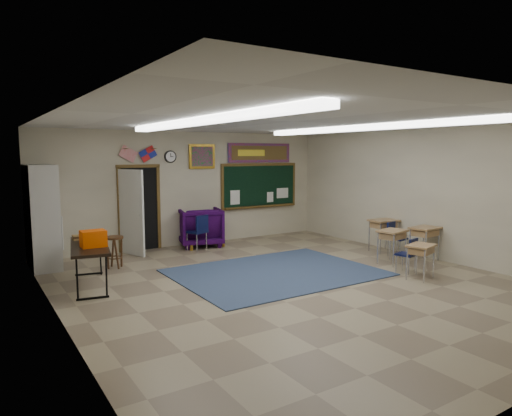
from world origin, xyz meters
TOP-DOWN VIEW (x-y plane):
  - floor at (0.00, 0.00)m, footprint 9.00×9.00m
  - back_wall at (0.00, 4.50)m, footprint 8.00×0.04m
  - left_wall at (-4.00, 0.00)m, footprint 0.04×9.00m
  - right_wall at (4.00, 0.00)m, footprint 0.04×9.00m
  - ceiling at (0.00, 0.00)m, footprint 8.00×9.00m
  - area_rug at (0.20, 0.80)m, footprint 4.00×3.00m
  - fluorescent_strips at (0.00, 0.00)m, footprint 3.86×6.00m
  - doorway at (-1.50, 4.35)m, footprint 1.10×0.89m
  - chalkboard at (2.20, 4.46)m, footprint 2.55×0.14m
  - bulletin_board at (2.20, 4.47)m, footprint 2.10×0.05m
  - framed_art_print at (0.35, 4.47)m, footprint 0.75×0.05m
  - wall_clock at (-0.55, 4.47)m, footprint 0.32×0.05m
  - wall_flags at (-1.40, 4.44)m, footprint 1.16×0.06m
  - storage_cabinet at (-3.71, 3.85)m, footprint 0.59×1.25m
  - wingback_armchair at (0.12, 4.15)m, footprint 1.33×1.36m
  - student_chair_reading at (-0.22, 3.66)m, footprint 0.58×0.58m
  - student_chair_desk_a at (2.44, -0.62)m, footprint 0.43×0.43m
  - student_chair_desk_b at (3.53, 0.51)m, footprint 0.48×0.48m
  - student_desk_front_left at (2.81, 0.06)m, footprint 0.71×0.59m
  - student_desk_front_right at (3.65, 1.05)m, footprint 0.71×0.56m
  - student_desk_back_left at (2.28, -1.10)m, footprint 0.66×0.56m
  - student_desk_back_right at (3.65, -0.15)m, footprint 0.69×0.55m
  - folding_table at (-3.21, 1.87)m, footprint 0.96×1.97m
  - wooden_stool at (-2.46, 2.99)m, footprint 0.38×0.38m

SIDE VIEW (x-z plane):
  - floor at x=0.00m, z-range 0.00..0.00m
  - area_rug at x=0.20m, z-range 0.00..0.02m
  - wooden_stool at x=-2.46m, z-range 0.01..0.69m
  - student_chair_desk_a at x=2.44m, z-range 0.00..0.73m
  - student_desk_back_left at x=2.28m, z-range 0.04..0.72m
  - student_chair_desk_b at x=3.53m, z-range 0.00..0.80m
  - student_desk_front_left at x=2.81m, z-range 0.04..0.80m
  - folding_table at x=-3.21m, z-range -0.11..0.96m
  - student_desk_back_right at x=3.65m, z-range 0.05..0.82m
  - student_desk_front_right at x=3.65m, z-range 0.05..0.85m
  - student_chair_reading at x=-0.22m, z-range 0.00..0.91m
  - wingback_armchair at x=0.12m, z-range 0.00..1.01m
  - doorway at x=-1.50m, z-range -0.02..2.14m
  - storage_cabinet at x=-3.71m, z-range 0.00..2.20m
  - chalkboard at x=2.20m, z-range 0.81..2.11m
  - back_wall at x=0.00m, z-range 0.00..3.00m
  - left_wall at x=-4.00m, z-range 0.00..3.00m
  - right_wall at x=4.00m, z-range 0.00..3.00m
  - framed_art_print at x=0.35m, z-range 2.02..2.67m
  - wall_clock at x=-0.55m, z-range 2.19..2.51m
  - bulletin_board at x=2.20m, z-range 2.18..2.73m
  - wall_flags at x=-1.40m, z-range 2.13..2.83m
  - fluorescent_strips at x=0.00m, z-range 2.89..2.99m
  - ceiling at x=0.00m, z-range 2.98..3.02m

